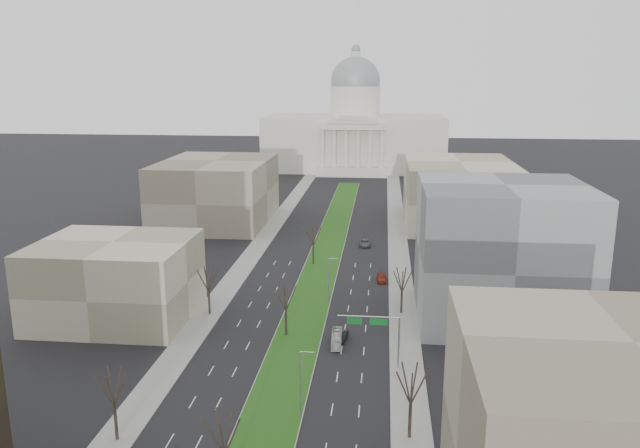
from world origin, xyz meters
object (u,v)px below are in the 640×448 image
Objects in this scene: car_grey_far at (365,243)px; box_van at (337,339)px; car_black at (342,336)px; car_red at (381,278)px.

box_van is (-2.56, -59.70, 0.16)m from car_grey_far.
box_van is at bearing -95.35° from car_grey_far.
car_grey_far reaches higher than car_black.
car_grey_far is (1.83, 57.94, 0.09)m from car_black.
box_van reaches higher than car_red.
car_black is 0.74× the size of car_grey_far.
car_red is at bearing 75.40° from box_van.
car_red is 0.85× the size of car_grey_far.
car_red is 27.89m from car_grey_far.
box_van reaches higher than car_black.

